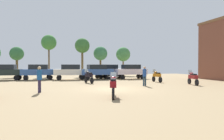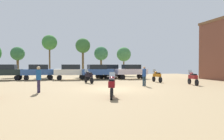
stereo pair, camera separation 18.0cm
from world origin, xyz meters
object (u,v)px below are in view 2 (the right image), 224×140
car_2 (38,71)px  person_2 (144,75)px  car_1 (97,71)px  car_3 (131,71)px  motorcycle_7 (112,85)px  car_5 (109,70)px  motorcycle_8 (157,76)px  tree_1 (83,46)px  tree_4 (101,54)px  tree_2 (50,43)px  tree_7 (18,54)px  car_6 (71,71)px  tree_6 (124,54)px  person_1 (39,77)px  motorcycle_6 (193,78)px  motorcycle_2 (89,76)px  car_4 (6,71)px

car_2 → person_2: (10.21, -11.05, -0.12)m
car_1 → car_3: bearing=-97.2°
motorcycle_7 → car_5: bearing=93.3°
motorcycle_8 → car_1: 8.39m
car_5 → tree_1: 8.69m
car_2 → car_5: same height
car_2 → tree_4: size_ratio=0.84×
car_1 → tree_2: (-6.56, 9.62, 4.59)m
motorcycle_7 → tree_2: (-4.69, 25.19, 5.04)m
tree_7 → car_1: bearing=-37.3°
car_6 → tree_1: 9.84m
motorcycle_8 → tree_4: (-3.19, 16.32, 3.34)m
tree_6 → tree_7: bearing=-178.4°
person_1 → tree_1: size_ratio=0.27×
motorcycle_6 → car_1: 12.58m
tree_1 → tree_4: tree_1 is taller
motorcycle_2 → person_1: 8.18m
car_2 → tree_1: 10.97m
motorcycle_7 → person_1: person_1 is taller
car_4 → tree_7: (0.04, 7.24, 2.54)m
tree_1 → motorcycle_8: bearing=-65.8°
person_1 → car_4: bearing=39.3°
motorcycle_6 → tree_6: tree_6 is taller
car_6 → tree_7: tree_7 is taller
motorcycle_6 → car_4: 22.31m
car_3 → tree_1: tree_1 is taller
car_3 → tree_2: size_ratio=0.61×
car_4 → person_1: 14.76m
motorcycle_7 → tree_4: size_ratio=0.41×
motorcycle_2 → tree_1: size_ratio=0.32×
tree_6 → tree_2: bearing=178.4°
motorcycle_2 → motorcycle_6: bearing=-42.7°
motorcycle_7 → tree_7: size_ratio=0.45×
tree_7 → car_5: bearing=-27.1°
motorcycle_8 → person_1: 13.55m
motorcycle_2 → motorcycle_8: bearing=-21.4°
car_5 → tree_6: 9.20m
car_3 → car_6: bearing=86.5°
car_1 → tree_4: bearing=-20.5°
car_4 → person_2: size_ratio=2.44×
tree_2 → tree_6: 13.39m
tree_2 → tree_4: tree_2 is taller
motorcycle_2 → car_6: (-1.59, 5.68, 0.44)m
car_2 → person_1: 13.53m
person_1 → car_1: bearing=-8.7°
motorcycle_2 → car_6: size_ratio=0.49×
tree_2 → person_2: bearing=-64.8°
car_5 → person_1: (-8.32, -14.10, -0.10)m
tree_4 → car_3: bearing=-77.6°
person_2 → tree_2: size_ratio=0.25×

